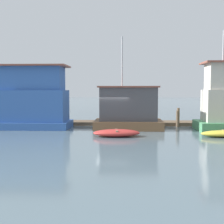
# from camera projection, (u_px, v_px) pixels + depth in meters

# --- Properties ---
(ground_plane) EXTENTS (200.00, 200.00, 0.00)m
(ground_plane) POSITION_uv_depth(u_px,v_px,m) (113.00, 129.00, 24.39)
(ground_plane) COLOR slate
(dock_walkway) EXTENTS (33.80, 2.14, 0.30)m
(dock_walkway) POSITION_uv_depth(u_px,v_px,m) (114.00, 123.00, 27.39)
(dock_walkway) COLOR brown
(dock_walkway) RESTS_ON ground_plane
(houseboat_blue) EXTENTS (7.27, 3.26, 4.98)m
(houseboat_blue) POSITION_uv_depth(u_px,v_px,m) (24.00, 100.00, 24.79)
(houseboat_blue) COLOR #3866B7
(houseboat_blue) RESTS_ON ground_plane
(houseboat_brown) EXTENTS (5.27, 3.40, 7.18)m
(houseboat_brown) POSITION_uv_depth(u_px,v_px,m) (128.00, 109.00, 24.43)
(houseboat_brown) COLOR brown
(houseboat_brown) RESTS_ON ground_plane
(dinghy_red) EXTENTS (3.17, 1.69, 0.47)m
(dinghy_red) POSITION_uv_depth(u_px,v_px,m) (117.00, 133.00, 20.43)
(dinghy_red) COLOR red
(dinghy_red) RESTS_ON ground_plane
(mooring_post_near_left) EXTENTS (0.22, 0.22, 1.56)m
(mooring_post_near_left) POSITION_uv_depth(u_px,v_px,m) (178.00, 117.00, 25.77)
(mooring_post_near_left) COLOR brown
(mooring_post_near_left) RESTS_ON ground_plane
(mooring_post_far_left) EXTENTS (0.28, 0.28, 1.34)m
(mooring_post_far_left) POSITION_uv_depth(u_px,v_px,m) (178.00, 119.00, 25.78)
(mooring_post_far_left) COLOR brown
(mooring_post_far_left) RESTS_ON ground_plane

